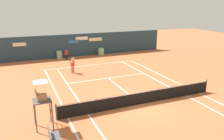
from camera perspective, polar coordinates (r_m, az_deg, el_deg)
ground_plane at (r=16.98m, az=6.45°, el=-7.76°), size 80.00×80.00×0.01m
tennis_net at (r=16.32m, az=7.49°, el=-6.88°), size 12.10×0.10×1.07m
sponsor_back_wall at (r=31.31m, az=-8.30°, el=6.17°), size 25.00×1.02×3.05m
umpire_chair at (r=13.35m, az=-17.35°, el=-6.83°), size 1.00×1.00×2.79m
player_bench at (r=12.09m, az=-14.54°, el=-16.15°), size 0.54×1.33×0.88m
player_on_baseline at (r=23.61m, az=-9.93°, el=1.42°), size 0.48×0.77×1.77m
ball_kid_right_post at (r=29.38m, az=-11.42°, el=3.96°), size 0.45×0.19×1.35m
tennis_ball_near_service_line at (r=22.34m, az=-9.42°, el=-1.82°), size 0.07×0.07×0.07m
tennis_ball_by_sideline at (r=19.84m, az=14.63°, el=-4.48°), size 0.07×0.07×0.07m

